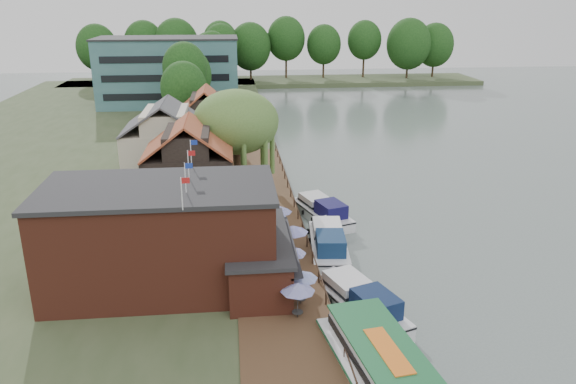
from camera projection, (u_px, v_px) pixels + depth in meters
name	position (u px, v px, depth m)	size (l,w,h in m)	color
ground	(384.00, 279.00, 41.91)	(260.00, 260.00, 0.00)	slate
land_bank	(83.00, 158.00, 71.70)	(50.00, 140.00, 1.00)	#384728
quay_deck	(268.00, 221.00, 50.18)	(6.00, 50.00, 0.10)	#47301E
quay_rail	(297.00, 213.00, 50.77)	(0.20, 49.00, 1.00)	black
pub	(191.00, 235.00, 38.08)	(20.00, 11.00, 7.30)	maroon
hotel_block	(169.00, 71.00, 103.21)	(25.40, 12.40, 12.30)	#38666B
cottage_a	(189.00, 165.00, 51.88)	(8.60, 7.60, 8.50)	black
cottage_b	(167.00, 140.00, 60.99)	(9.60, 8.60, 8.50)	beige
cottage_c	(207.00, 122.00, 69.84)	(7.60, 7.60, 8.50)	black
willow	(237.00, 141.00, 56.71)	(8.60, 8.60, 10.43)	#476B2D
umbrella_0	(298.00, 300.00, 34.51)	(2.16, 2.16, 2.38)	navy
umbrella_1	(301.00, 287.00, 36.07)	(2.18, 2.18, 2.38)	navy
umbrella_2	(290.00, 262.00, 39.53)	(2.26, 2.26, 2.38)	navy
umbrella_3	(293.00, 240.00, 43.14)	(2.36, 2.36, 2.38)	#1C1D9A
umbrella_4	(273.00, 225.00, 45.96)	(2.29, 2.29, 2.38)	navy
umbrella_5	(279.00, 219.00, 47.22)	(2.13, 2.13, 2.38)	navy
cruiser_0	(360.00, 298.00, 36.95)	(3.18, 9.84, 2.38)	silver
cruiser_1	(329.00, 240.00, 45.80)	(3.23, 10.01, 2.43)	white
cruiser_2	(322.00, 208.00, 52.89)	(3.06, 9.47, 2.28)	silver
tour_boat	(392.00, 383.00, 28.27)	(3.94, 13.96, 3.05)	silver
swan	(412.00, 352.00, 32.97)	(0.44, 0.44, 0.44)	white
bank_tree_0	(184.00, 101.00, 77.65)	(6.39, 6.39, 10.88)	#143811
bank_tree_1	(186.00, 85.00, 85.06)	(6.66, 6.66, 12.85)	#143811
bank_tree_2	(188.00, 82.00, 91.98)	(7.94, 7.94, 11.63)	#143811
bank_tree_3	(213.00, 64.00, 111.68)	(6.33, 6.33, 12.92)	#143811
bank_tree_4	(209.00, 61.00, 120.08)	(7.12, 7.12, 12.21)	#143811
bank_tree_5	(221.00, 54.00, 126.79)	(7.67, 7.67, 13.68)	#143811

